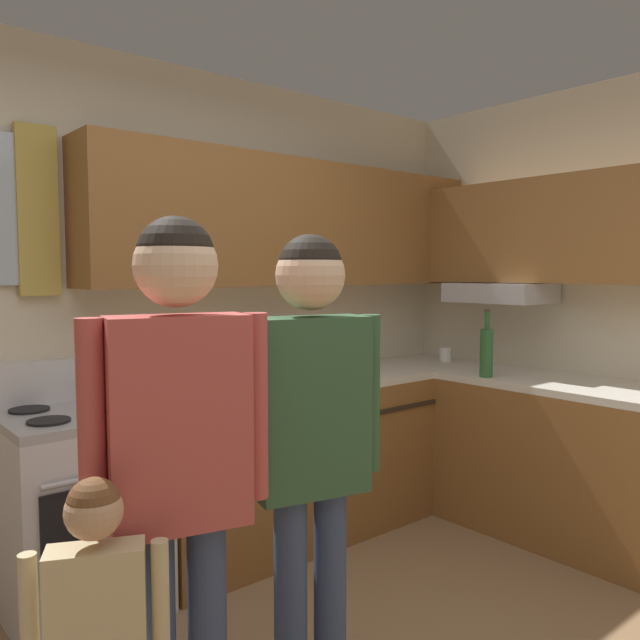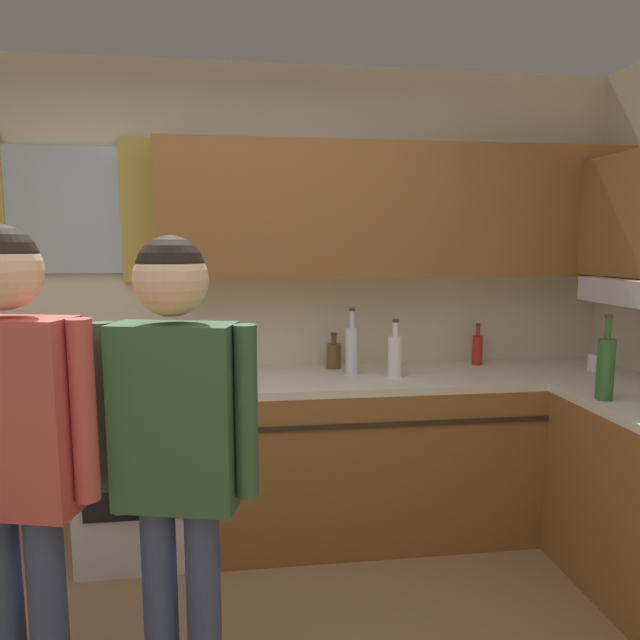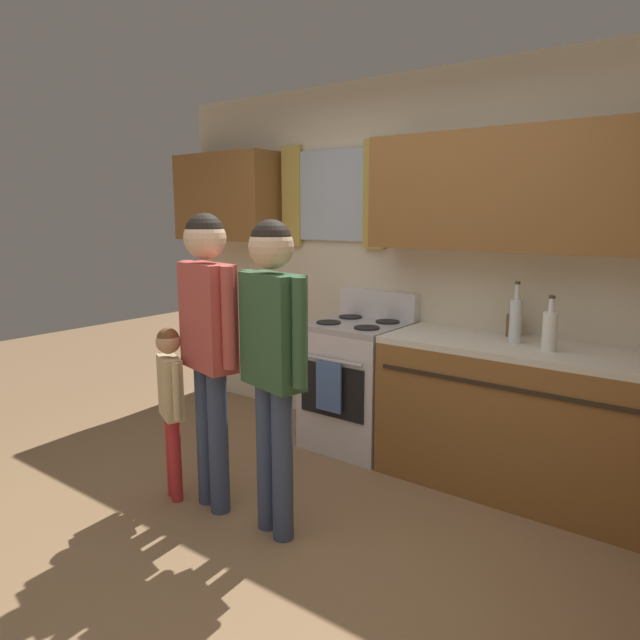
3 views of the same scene
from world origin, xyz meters
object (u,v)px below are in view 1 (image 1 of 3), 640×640
object	(u,v)px
adult_holding_child	(179,444)
small_child	(97,633)
bottle_wine_green	(486,351)
bottle_tall_clear	(274,357)
bottle_sauce_red	(357,351)
mug_ceramic_white	(446,354)
adult_in_plaid	(310,424)
stove_oven	(79,507)
bottle_milk_white	(315,359)
bottle_squat_brown	(246,366)

from	to	relation	value
adult_holding_child	small_child	distance (m)	0.48
bottle_wine_green	bottle_tall_clear	distance (m)	1.23
bottle_sauce_red	mug_ceramic_white	bearing A→B (deg)	-22.75
adult_holding_child	adult_in_plaid	xyz separation A→B (m)	(0.46, 0.00, -0.02)
bottle_sauce_red	small_child	xyz separation A→B (m)	(-2.29, -1.51, -0.35)
adult_holding_child	small_child	xyz separation A→B (m)	(-0.26, -0.07, -0.40)
adult_in_plaid	stove_oven	bearing A→B (deg)	103.96
bottle_tall_clear	bottle_milk_white	distance (m)	0.24
stove_oven	adult_in_plaid	xyz separation A→B (m)	(0.31, -1.25, 0.56)
bottle_sauce_red	bottle_wine_green	bearing A→B (deg)	-71.69
bottle_squat_brown	stove_oven	bearing A→B (deg)	-169.06
bottle_wine_green	bottle_tall_clear	size ratio (longest dim) A/B	1.07
mug_ceramic_white	adult_holding_child	xyz separation A→B (m)	(-2.63, -1.19, 0.10)
bottle_milk_white	mug_ceramic_white	distance (m)	1.17
adult_in_plaid	small_child	bearing A→B (deg)	-174.28
stove_oven	small_child	xyz separation A→B (m)	(-0.41, -1.32, 0.17)
bottle_squat_brown	bottle_milk_white	xyz separation A→B (m)	(0.29, -0.26, 0.04)
stove_oven	adult_holding_child	world-z (taller)	adult_holding_child
stove_oven	adult_holding_child	bearing A→B (deg)	-96.95
adult_holding_child	adult_in_plaid	size ratio (longest dim) A/B	1.02
bottle_squat_brown	mug_ceramic_white	size ratio (longest dim) A/B	1.63
bottle_tall_clear	bottle_wine_green	bearing A→B (deg)	-31.26
bottle_milk_white	adult_in_plaid	bearing A→B (deg)	-130.10
stove_oven	bottle_milk_white	size ratio (longest dim) A/B	3.51
bottle_tall_clear	mug_ceramic_white	size ratio (longest dim) A/B	2.92
bottle_sauce_red	adult_holding_child	xyz separation A→B (m)	(-2.03, -1.44, 0.05)
bottle_wine_green	adult_in_plaid	bearing A→B (deg)	-161.08
bottle_squat_brown	adult_holding_child	distance (m)	1.87
bottle_tall_clear	small_child	xyz separation A→B (m)	(-1.50, -1.34, -0.40)
bottle_milk_white	adult_holding_child	distance (m)	1.89
bottle_wine_green	bottle_milk_white	size ratio (longest dim) A/B	1.26
bottle_sauce_red	bottle_tall_clear	bearing A→B (deg)	-167.97
stove_oven	adult_holding_child	size ratio (longest dim) A/B	0.66
bottle_wine_green	adult_in_plaid	xyz separation A→B (m)	(-1.83, -0.63, -0.03)
mug_ceramic_white	adult_holding_child	size ratio (longest dim) A/B	0.08
stove_oven	bottle_milk_white	distance (m)	1.42
mug_ceramic_white	adult_holding_child	world-z (taller)	adult_holding_child
stove_oven	bottle_tall_clear	distance (m)	1.23
adult_holding_child	stove_oven	bearing A→B (deg)	83.05
bottle_wine_green	bottle_milk_white	world-z (taller)	bottle_wine_green
bottle_wine_green	adult_in_plaid	distance (m)	1.94
bottle_squat_brown	bottle_tall_clear	xyz separation A→B (m)	(0.07, -0.18, 0.06)
bottle_wine_green	adult_holding_child	bearing A→B (deg)	-164.61
mug_ceramic_white	adult_holding_child	bearing A→B (deg)	-155.61
bottle_wine_green	bottle_milk_white	xyz separation A→B (m)	(-0.83, 0.56, -0.03)
bottle_milk_white	mug_ceramic_white	size ratio (longest dim) A/B	2.49
bottle_squat_brown	bottle_sauce_red	xyz separation A→B (m)	(0.86, -0.01, 0.02)
bottle_milk_white	bottle_sauce_red	world-z (taller)	bottle_milk_white
bottle_tall_clear	adult_in_plaid	bearing A→B (deg)	-121.53
mug_ceramic_white	bottle_squat_brown	bearing A→B (deg)	169.83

